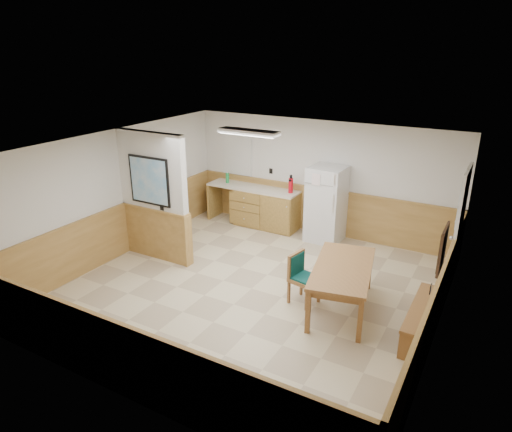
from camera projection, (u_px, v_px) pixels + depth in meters
The scene contains 20 objects.
ground at pixel (252, 289), 7.91m from camera, with size 6.00×6.00×0.00m, color beige.
ceiling at pixel (251, 146), 7.03m from camera, with size 6.00×6.00×0.02m, color white.
back_wall at pixel (320, 178), 9.92m from camera, with size 6.00×0.02×2.50m, color silver.
right_wall at pixel (445, 262), 6.10m from camera, with size 0.02×6.00×2.50m, color silver.
left_wall at pixel (118, 194), 8.85m from camera, with size 0.02×6.00×2.50m, color silver.
wainscot_back at pixel (318, 211), 10.17m from camera, with size 6.00×0.04×1.00m, color #B78D49.
wainscot_right at pixel (436, 310), 6.37m from camera, with size 0.04×6.00×1.00m, color #B78D49.
wainscot_left at pixel (122, 230), 9.11m from camera, with size 0.04×6.00×1.00m, color #B78D49.
partition_wall at pixel (154, 198), 8.67m from camera, with size 1.50×0.20×2.50m.
kitchen_counter at pixel (264, 207), 10.49m from camera, with size 2.20×0.61×1.00m.
exterior_door at pixel (458, 228), 7.73m from camera, with size 0.07×1.02×2.15m.
kitchen_window at pixel (237, 154), 10.76m from camera, with size 0.80×0.04×1.00m.
wall_painting at pixel (442, 249), 5.76m from camera, with size 0.04×0.50×0.60m.
fluorescent_fixture at pixel (249, 132), 8.48m from camera, with size 1.20×0.30×0.09m.
refrigerator at pixel (326, 204), 9.63m from camera, with size 0.74×0.73×1.62m.
dining_table at pixel (343, 272), 7.09m from camera, with size 1.19×1.86×0.75m.
dining_bench at pixel (422, 314), 6.56m from camera, with size 0.33×1.50×0.45m.
dining_chair at pixel (300, 274), 7.38m from camera, with size 0.63×0.48×0.85m.
fire_extinguisher at pixel (291, 185), 10.02m from camera, with size 0.10×0.10×0.40m.
soap_bottle at pixel (227, 178), 10.76m from camera, with size 0.08×0.08×0.24m, color green.
Camera 1 is at (3.48, -6.03, 3.98)m, focal length 32.00 mm.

